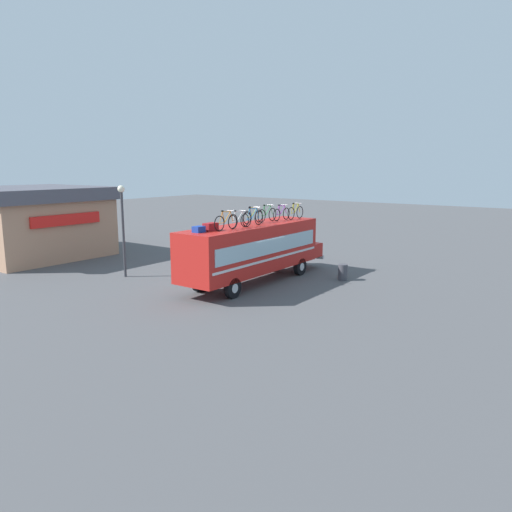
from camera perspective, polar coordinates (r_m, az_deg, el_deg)
ground_plane at (r=25.69m, az=-0.49°, el=-3.24°), size 120.00×120.00×0.00m
bus at (r=25.46m, az=-0.24°, el=0.94°), size 10.68×2.44×3.14m
luggage_bag_1 at (r=22.29m, az=-6.81°, el=3.16°), size 0.52×0.41×0.28m
luggage_bag_2 at (r=22.83m, az=-5.41°, el=3.46°), size 0.72×0.41×0.36m
rooftop_bicycle_1 at (r=22.93m, az=-3.56°, el=4.07°), size 1.74×0.44×0.96m
rooftop_bicycle_2 at (r=23.78m, az=-2.07°, el=4.24°), size 1.65×0.44×0.89m
rooftop_bicycle_3 at (r=24.54m, az=-0.37°, el=4.52°), size 1.76×0.44×0.97m
rooftop_bicycle_4 at (r=25.76m, az=-0.36°, el=4.76°), size 1.75×0.44×0.92m
rooftop_bicycle_5 at (r=26.48m, az=1.32°, el=4.94°), size 1.77×0.44×0.96m
rooftop_bicycle_6 at (r=27.23m, az=3.04°, el=5.04°), size 1.67×0.44×0.91m
rooftop_bicycle_7 at (r=27.93m, az=4.70°, el=5.19°), size 1.68×0.44×0.95m
roadside_building at (r=36.52m, az=-25.08°, el=3.75°), size 8.65×8.90×4.75m
trash_bin at (r=26.72m, az=10.25°, el=-1.90°), size 0.51×0.51×0.88m
traffic_cone at (r=27.54m, az=10.19°, el=-1.73°), size 0.33×0.33×0.69m
street_lamp at (r=27.65m, az=-15.54°, el=4.49°), size 0.39×0.39×5.12m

